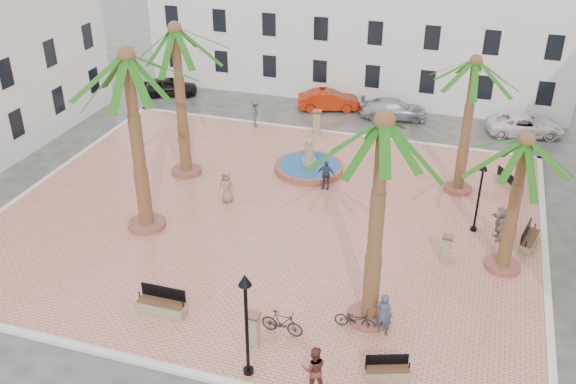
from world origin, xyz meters
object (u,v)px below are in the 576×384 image
at_px(palm_sw, 129,78).
at_px(pedestrian_north, 256,113).
at_px(pedestrian_fountain_a, 227,186).
at_px(car_silver, 394,109).
at_px(palm_ne, 474,77).
at_px(bench_ne, 509,183).
at_px(fountain, 309,166).
at_px(cyclist_b, 314,369).
at_px(palm_s, 382,146).
at_px(pedestrian_fountain_b, 326,174).
at_px(cyclist_a, 384,314).
at_px(car_black, 170,87).
at_px(car_red, 329,100).
at_px(palm_nw, 176,46).
at_px(bench_s, 162,305).
at_px(bollard_e, 447,248).
at_px(bench_se, 387,371).
at_px(bench_e, 529,240).
at_px(palm_e, 523,158).
at_px(bollard_se, 254,329).
at_px(pedestrian_east, 500,223).
at_px(lamppost_s, 246,308).
at_px(bollard_n, 317,122).
at_px(lamppost_e, 481,186).
at_px(bicycle_a, 355,319).
at_px(car_white, 525,125).

height_order(palm_sw, pedestrian_north, palm_sw).
bearing_deg(pedestrian_fountain_a, car_silver, 68.70).
bearing_deg(palm_ne, bench_ne, 24.54).
xyz_separation_m(fountain, cyclist_b, (4.64, -15.66, 0.61)).
relative_size(palm_s, pedestrian_fountain_a, 5.01).
bearing_deg(bench_ne, palm_s, 126.63).
xyz_separation_m(pedestrian_fountain_a, pedestrian_fountain_b, (4.44, 2.92, -0.05)).
height_order(cyclist_a, car_black, cyclist_a).
xyz_separation_m(palm_s, car_red, (-7.10, 21.30, -6.83)).
bearing_deg(palm_s, palm_nw, 142.77).
distance_m(palm_nw, pedestrian_north, 9.83).
distance_m(bench_s, bench_ne, 19.69).
bearing_deg(bollard_e, bench_se, -99.17).
distance_m(bench_s, bench_e, 16.66).
distance_m(palm_s, bench_s, 10.77).
xyz_separation_m(palm_s, palm_e, (4.86, 5.13, -2.08)).
xyz_separation_m(bollard_se, pedestrian_east, (8.34, 10.12, 0.12)).
bearing_deg(pedestrian_fountain_b, palm_ne, 14.23).
xyz_separation_m(palm_s, pedestrian_east, (4.57, 7.46, -6.54)).
bearing_deg(pedestrian_north, pedestrian_fountain_a, 177.41).
distance_m(fountain, pedestrian_east, 11.10).
relative_size(palm_e, cyclist_a, 3.55).
bearing_deg(car_black, lamppost_s, -169.36).
distance_m(palm_sw, bollard_e, 15.58).
bearing_deg(car_black, car_red, -107.91).
relative_size(bollard_n, pedestrian_fountain_b, 0.96).
bearing_deg(palm_e, pedestrian_fountain_a, 172.43).
height_order(bollard_n, cyclist_a, cyclist_a).
xyz_separation_m(bench_ne, bollard_se, (-8.76, -15.56, 0.45)).
distance_m(palm_nw, car_silver, 16.68).
bearing_deg(bench_ne, bollard_se, 118.37).
distance_m(palm_s, palm_ne, 12.04).
distance_m(palm_nw, cyclist_a, 17.38).
bearing_deg(lamppost_s, pedestrian_fountain_b, 93.61).
height_order(palm_e, bollard_se, palm_e).
bearing_deg(cyclist_a, bollard_n, -58.71).
distance_m(bench_ne, bollard_e, 8.43).
relative_size(bench_se, pedestrian_fountain_a, 0.96).
distance_m(bench_s, pedestrian_east, 15.64).
xyz_separation_m(lamppost_e, bollard_se, (-7.26, -10.55, -1.70)).
relative_size(palm_s, bicycle_a, 5.43).
relative_size(bench_s, bicycle_a, 1.25).
bearing_deg(palm_s, cyclist_b, -104.87).
relative_size(bollard_e, pedestrian_fountain_a, 0.76).
bearing_deg(lamppost_s, pedestrian_fountain_a, 115.77).
distance_m(bollard_e, pedestrian_fountain_a, 11.40).
bearing_deg(bench_e, pedestrian_fountain_b, 89.87).
bearing_deg(bollard_se, car_white, 67.77).
relative_size(pedestrian_fountain_b, car_black, 0.41).
xyz_separation_m(bollard_n, car_white, (12.53, 4.16, -0.30)).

